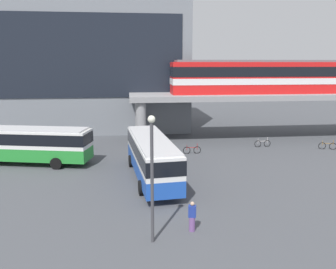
{
  "coord_description": "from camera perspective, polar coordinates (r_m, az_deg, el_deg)",
  "views": [
    {
      "loc": [
        -1.49,
        -21.84,
        8.66
      ],
      "look_at": [
        2.05,
        9.15,
        2.2
      ],
      "focal_mm": 36.45,
      "sensor_mm": 36.0,
      "label": 1
    }
  ],
  "objects": [
    {
      "name": "train",
      "position": [
        42.04,
        16.75,
        9.29
      ],
      "size": [
        23.33,
        2.96,
        3.84
      ],
      "color": "red",
      "rests_on": "elevated_platform"
    },
    {
      "name": "bicycle_brown",
      "position": [
        38.93,
        25.12,
        -1.74
      ],
      "size": [
        1.73,
        0.58,
        1.04
      ],
      "color": "black",
      "rests_on": "ground_plane"
    },
    {
      "name": "station_building",
      "position": [
        49.12,
        -12.23,
        11.51
      ],
      "size": [
        24.8,
        14.48,
        17.43
      ],
      "color": "slate",
      "rests_on": "ground_plane"
    },
    {
      "name": "bus_secondary",
      "position": [
        32.21,
        -22.45,
        -1.15
      ],
      "size": [
        11.33,
        4.96,
        3.22
      ],
      "color": "#268C33",
      "rests_on": "ground_plane"
    },
    {
      "name": "bicycle_red",
      "position": [
        33.65,
        4.03,
        -2.61
      ],
      "size": [
        1.79,
        0.12,
        1.04
      ],
      "color": "black",
      "rests_on": "ground_plane"
    },
    {
      "name": "lamp_post",
      "position": [
        16.28,
        -2.7,
        -5.88
      ],
      "size": [
        0.36,
        0.36,
        6.35
      ],
      "color": "#3F3F44",
      "rests_on": "ground_plane"
    },
    {
      "name": "pedestrian_by_bike_rack",
      "position": [
        18.45,
        4.06,
        -13.65
      ],
      "size": [
        0.45,
        0.35,
        1.64
      ],
      "color": "#724C8C",
      "rests_on": "ground_plane"
    },
    {
      "name": "bus_main",
      "position": [
        25.92,
        -2.78,
        -3.23
      ],
      "size": [
        3.61,
        11.24,
        3.22
      ],
      "color": "#1E4CB2",
      "rests_on": "ground_plane"
    },
    {
      "name": "elevated_platform",
      "position": [
        42.18,
        16.45,
        5.67
      ],
      "size": [
        32.72,
        6.38,
        5.28
      ],
      "color": "gray",
      "rests_on": "ground_plane"
    },
    {
      "name": "ground_plane",
      "position": [
        33.03,
        -3.72,
        -3.52
      ],
      "size": [
        120.0,
        120.0,
        0.0
      ],
      "primitive_type": "plane",
      "color": "#47494F"
    },
    {
      "name": "bicycle_silver",
      "position": [
        37.68,
        15.53,
        -1.46
      ],
      "size": [
        1.79,
        0.13,
        1.04
      ],
      "color": "black",
      "rests_on": "ground_plane"
    }
  ]
}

